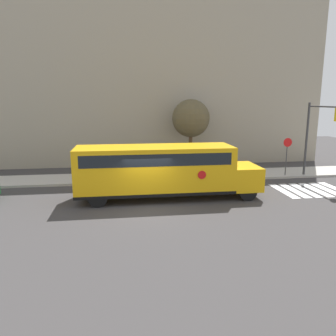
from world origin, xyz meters
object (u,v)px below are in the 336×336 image
Objects in this scene: traffic_light at (317,129)px; tree_near_sidewalk at (191,119)px; school_bus at (161,169)px; stop_sign at (287,152)px.

traffic_light is 8.98m from tree_near_sidewalk.
school_bus is at bearing -113.12° from tree_near_sidewalk.
tree_near_sidewalk is at bearing 148.07° from traffic_light.
school_bus is at bearing -157.49° from stop_sign.
tree_near_sidewalk is (-6.20, 3.63, 2.20)m from stop_sign.
tree_near_sidewalk reaches higher than stop_sign.
traffic_light is (1.41, -1.11, 1.69)m from stop_sign.
tree_near_sidewalk is (3.21, 7.53, 2.31)m from school_bus.
tree_near_sidewalk reaches higher than school_bus.
traffic_light reaches higher than school_bus.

